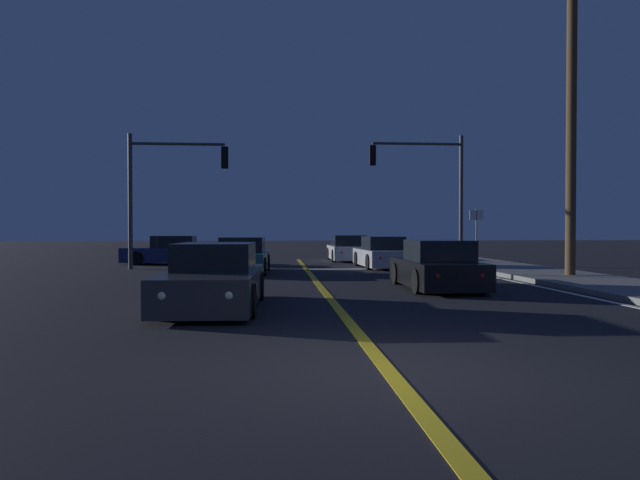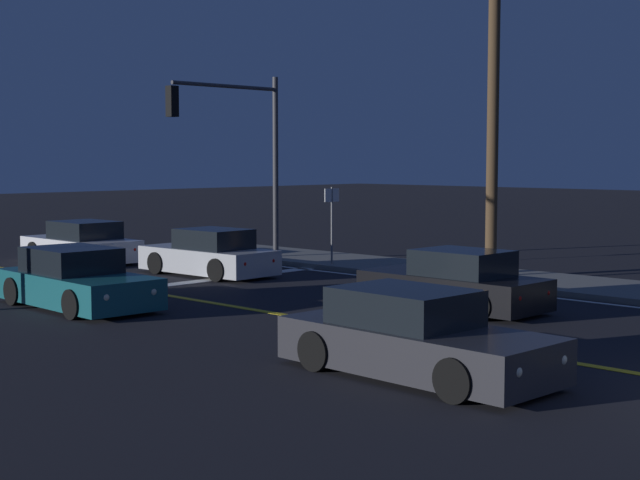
{
  "view_description": "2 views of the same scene",
  "coord_description": "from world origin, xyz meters",
  "px_view_note": "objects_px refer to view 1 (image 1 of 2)",
  "views": [
    {
      "loc": [
        -1.29,
        -6.32,
        1.61
      ],
      "look_at": [
        0.31,
        13.46,
        1.26
      ],
      "focal_mm": 31.58,
      "sensor_mm": 36.0,
      "label": 1
    },
    {
      "loc": [
        -13.83,
        -3.51,
        3.34
      ],
      "look_at": [
        0.73,
        10.59,
        1.59
      ],
      "focal_mm": 53.12,
      "sensor_mm": 36.0,
      "label": 2
    }
  ],
  "objects_px": {
    "car_side_waiting_charcoal": "(214,280)",
    "utility_pole_right": "(571,108)",
    "street_sign_corner": "(476,229)",
    "traffic_signal_near_right": "(428,178)",
    "car_mid_block_navy": "(170,252)",
    "car_following_oncoming_black": "(437,268)",
    "car_lead_oncoming_silver": "(382,254)",
    "car_far_approaching_white": "(348,250)",
    "traffic_signal_far_left": "(167,179)",
    "car_distant_tail_teal": "(242,257)"
  },
  "relations": [
    {
      "from": "car_far_approaching_white",
      "to": "car_mid_block_navy",
      "type": "xyz_separation_m",
      "value": [
        -8.83,
        -2.19,
        -0.0
      ]
    },
    {
      "from": "car_lead_oncoming_silver",
      "to": "car_mid_block_navy",
      "type": "bearing_deg",
      "value": 158.23
    },
    {
      "from": "traffic_signal_near_right",
      "to": "car_side_waiting_charcoal",
      "type": "bearing_deg",
      "value": 58.58
    },
    {
      "from": "car_far_approaching_white",
      "to": "car_lead_oncoming_silver",
      "type": "relative_size",
      "value": 1.04
    },
    {
      "from": "street_sign_corner",
      "to": "car_following_oncoming_black",
      "type": "bearing_deg",
      "value": -117.42
    },
    {
      "from": "car_far_approaching_white",
      "to": "car_mid_block_navy",
      "type": "bearing_deg",
      "value": -165.58
    },
    {
      "from": "car_lead_oncoming_silver",
      "to": "street_sign_corner",
      "type": "relative_size",
      "value": 1.73
    },
    {
      "from": "car_side_waiting_charcoal",
      "to": "traffic_signal_near_right",
      "type": "distance_m",
      "value": 16.19
    },
    {
      "from": "car_distant_tail_teal",
      "to": "traffic_signal_far_left",
      "type": "xyz_separation_m",
      "value": [
        -3.25,
        2.45,
        3.17
      ]
    },
    {
      "from": "car_following_oncoming_black",
      "to": "car_distant_tail_teal",
      "type": "xyz_separation_m",
      "value": [
        -5.66,
        6.3,
        0.0
      ]
    },
    {
      "from": "car_mid_block_navy",
      "to": "car_following_oncoming_black",
      "type": "relative_size",
      "value": 1.01
    },
    {
      "from": "car_lead_oncoming_silver",
      "to": "street_sign_corner",
      "type": "xyz_separation_m",
      "value": [
        3.65,
        -1.37,
        1.08
      ]
    },
    {
      "from": "car_mid_block_navy",
      "to": "car_following_oncoming_black",
      "type": "distance_m",
      "value": 15.32
    },
    {
      "from": "car_mid_block_navy",
      "to": "street_sign_corner",
      "type": "xyz_separation_m",
      "value": [
        13.21,
        -4.75,
        1.08
      ]
    },
    {
      "from": "car_distant_tail_teal",
      "to": "street_sign_corner",
      "type": "distance_m",
      "value": 9.59
    },
    {
      "from": "car_lead_oncoming_silver",
      "to": "car_distant_tail_teal",
      "type": "xyz_separation_m",
      "value": [
        -5.82,
        -2.42,
        0.0
      ]
    },
    {
      "from": "car_distant_tail_teal",
      "to": "street_sign_corner",
      "type": "relative_size",
      "value": 1.79
    },
    {
      "from": "car_mid_block_navy",
      "to": "traffic_signal_near_right",
      "type": "xyz_separation_m",
      "value": [
        11.98,
        -1.95,
        3.41
      ]
    },
    {
      "from": "car_far_approaching_white",
      "to": "traffic_signal_far_left",
      "type": "height_order",
      "value": "traffic_signal_far_left"
    },
    {
      "from": "car_far_approaching_white",
      "to": "car_side_waiting_charcoal",
      "type": "bearing_deg",
      "value": -105.64
    },
    {
      "from": "car_side_waiting_charcoal",
      "to": "traffic_signal_far_left",
      "type": "xyz_separation_m",
      "value": [
        -3.23,
        12.11,
        3.17
      ]
    },
    {
      "from": "street_sign_corner",
      "to": "utility_pole_right",
      "type": "bearing_deg",
      "value": -73.7
    },
    {
      "from": "car_side_waiting_charcoal",
      "to": "utility_pole_right",
      "type": "distance_m",
      "value": 13.37
    },
    {
      "from": "car_distant_tail_teal",
      "to": "car_side_waiting_charcoal",
      "type": "bearing_deg",
      "value": 92.07
    },
    {
      "from": "car_following_oncoming_black",
      "to": "traffic_signal_far_left",
      "type": "distance_m",
      "value": 12.88
    },
    {
      "from": "car_mid_block_navy",
      "to": "utility_pole_right",
      "type": "bearing_deg",
      "value": -122.49
    },
    {
      "from": "street_sign_corner",
      "to": "car_lead_oncoming_silver",
      "type": "bearing_deg",
      "value": 159.47
    },
    {
      "from": "car_lead_oncoming_silver",
      "to": "utility_pole_right",
      "type": "relative_size",
      "value": 0.39
    },
    {
      "from": "car_side_waiting_charcoal",
      "to": "car_following_oncoming_black",
      "type": "bearing_deg",
      "value": -147.57
    },
    {
      "from": "traffic_signal_far_left",
      "to": "utility_pole_right",
      "type": "height_order",
      "value": "utility_pole_right"
    },
    {
      "from": "traffic_signal_near_right",
      "to": "traffic_signal_far_left",
      "type": "bearing_deg",
      "value": 6.95
    },
    {
      "from": "car_following_oncoming_black",
      "to": "car_side_waiting_charcoal",
      "type": "distance_m",
      "value": 6.59
    },
    {
      "from": "car_far_approaching_white",
      "to": "car_distant_tail_teal",
      "type": "bearing_deg",
      "value": -122.01
    },
    {
      "from": "car_mid_block_navy",
      "to": "car_side_waiting_charcoal",
      "type": "xyz_separation_m",
      "value": [
        3.72,
        -15.45,
        0.0
      ]
    },
    {
      "from": "car_far_approaching_white",
      "to": "traffic_signal_far_left",
      "type": "xyz_separation_m",
      "value": [
        -8.34,
        -5.53,
        3.17
      ]
    },
    {
      "from": "car_mid_block_navy",
      "to": "car_distant_tail_teal",
      "type": "relative_size",
      "value": 0.96
    },
    {
      "from": "traffic_signal_far_left",
      "to": "street_sign_corner",
      "type": "xyz_separation_m",
      "value": [
        12.72,
        -1.4,
        -2.09
      ]
    },
    {
      "from": "utility_pole_right",
      "to": "car_lead_oncoming_silver",
      "type": "bearing_deg",
      "value": 129.38
    },
    {
      "from": "car_side_waiting_charcoal",
      "to": "traffic_signal_near_right",
      "type": "xyz_separation_m",
      "value": [
        8.25,
        13.51,
        3.41
      ]
    },
    {
      "from": "traffic_signal_near_right",
      "to": "utility_pole_right",
      "type": "relative_size",
      "value": 0.55
    },
    {
      "from": "car_far_approaching_white",
      "to": "street_sign_corner",
      "type": "relative_size",
      "value": 1.79
    },
    {
      "from": "utility_pole_right",
      "to": "street_sign_corner",
      "type": "xyz_separation_m",
      "value": [
        -1.4,
        4.79,
        -3.92
      ]
    },
    {
      "from": "car_lead_oncoming_silver",
      "to": "utility_pole_right",
      "type": "distance_m",
      "value": 9.41
    },
    {
      "from": "car_far_approaching_white",
      "to": "car_mid_block_navy",
      "type": "relative_size",
      "value": 1.04
    },
    {
      "from": "utility_pole_right",
      "to": "car_mid_block_navy",
      "type": "bearing_deg",
      "value": 146.88
    },
    {
      "from": "car_side_waiting_charcoal",
      "to": "traffic_signal_far_left",
      "type": "bearing_deg",
      "value": -73.24
    },
    {
      "from": "utility_pole_right",
      "to": "street_sign_corner",
      "type": "relative_size",
      "value": 4.39
    },
    {
      "from": "car_lead_oncoming_silver",
      "to": "car_following_oncoming_black",
      "type": "xyz_separation_m",
      "value": [
        -0.16,
        -8.72,
        -0.0
      ]
    },
    {
      "from": "car_side_waiting_charcoal",
      "to": "car_lead_oncoming_silver",
      "type": "bearing_deg",
      "value": -113.96
    },
    {
      "from": "utility_pole_right",
      "to": "street_sign_corner",
      "type": "height_order",
      "value": "utility_pole_right"
    }
  ]
}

